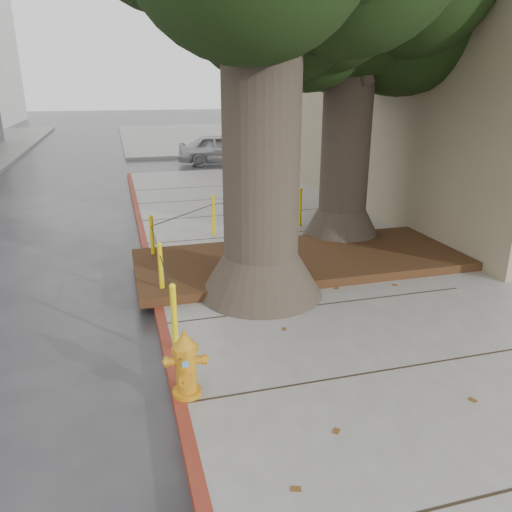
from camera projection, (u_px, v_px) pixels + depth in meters
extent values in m
plane|color=#28282B|center=(347.00, 387.00, 6.03)|extent=(140.00, 140.00, 0.00)
cube|color=slate|center=(239.00, 135.00, 34.84)|extent=(16.00, 20.00, 0.15)
cube|color=maroon|center=(160.00, 314.00, 7.77)|extent=(0.14, 26.00, 0.16)
cube|color=black|center=(303.00, 259.00, 9.73)|extent=(6.40, 2.60, 0.16)
cube|color=silver|center=(403.00, 67.00, 32.29)|extent=(10.00, 10.00, 9.00)
cube|color=slate|center=(432.00, 50.00, 38.79)|extent=(12.00, 14.00, 12.00)
cone|color=#4C3F33|center=(261.00, 274.00, 8.25)|extent=(2.04, 2.04, 0.70)
cylinder|color=#4C3F33|center=(261.00, 149.00, 7.58)|extent=(1.20, 1.20, 4.22)
cone|color=#4C3F33|center=(341.00, 224.00, 11.18)|extent=(1.77, 1.77, 0.70)
cylinder|color=#4C3F33|center=(346.00, 141.00, 10.59)|extent=(1.04, 1.04, 3.84)
sphere|color=black|center=(394.00, 7.00, 10.36)|extent=(3.00, 3.00, 3.00)
cylinder|color=yellow|center=(174.00, 319.00, 6.44)|extent=(0.08, 0.08, 0.90)
sphere|color=yellow|center=(172.00, 287.00, 6.29)|extent=(0.09, 0.09, 0.09)
cylinder|color=yellow|center=(161.00, 271.00, 8.08)|extent=(0.08, 0.08, 0.90)
sphere|color=yellow|center=(159.00, 245.00, 7.93)|extent=(0.09, 0.09, 0.09)
cylinder|color=yellow|center=(152.00, 240.00, 9.72)|extent=(0.08, 0.08, 0.90)
sphere|color=yellow|center=(151.00, 217.00, 9.57)|extent=(0.09, 0.09, 0.09)
cylinder|color=yellow|center=(213.00, 216.00, 11.46)|extent=(0.08, 0.08, 0.90)
sphere|color=yellow|center=(213.00, 197.00, 11.32)|extent=(0.09, 0.09, 0.09)
cylinder|color=yellow|center=(300.00, 208.00, 12.21)|extent=(0.08, 0.08, 0.90)
sphere|color=yellow|center=(301.00, 190.00, 12.06)|extent=(0.09, 0.09, 0.09)
cylinder|color=black|center=(166.00, 275.00, 7.17)|extent=(0.02, 1.80, 0.02)
cylinder|color=black|center=(155.00, 239.00, 8.81)|extent=(0.02, 1.80, 0.02)
cylinder|color=black|center=(185.00, 214.00, 10.50)|extent=(1.51, 1.51, 0.02)
cylinder|color=black|center=(258.00, 201.00, 11.75)|extent=(2.20, 0.22, 0.02)
cylinder|color=orange|center=(187.00, 392.00, 5.63)|extent=(0.38, 0.38, 0.06)
cylinder|color=orange|center=(186.00, 370.00, 5.54)|extent=(0.26, 0.26, 0.51)
cylinder|color=orange|center=(185.00, 349.00, 5.45)|extent=(0.34, 0.34, 0.07)
cone|color=orange|center=(185.00, 341.00, 5.42)|extent=(0.32, 0.32, 0.14)
cylinder|color=orange|center=(184.00, 334.00, 5.39)|extent=(0.07, 0.07, 0.05)
cylinder|color=orange|center=(173.00, 361.00, 5.48)|extent=(0.16, 0.11, 0.09)
cylinder|color=orange|center=(198.00, 360.00, 5.51)|extent=(0.16, 0.11, 0.09)
cylinder|color=orange|center=(186.00, 376.00, 5.42)|extent=(0.15, 0.16, 0.13)
cube|color=#5999D8|center=(185.00, 365.00, 5.38)|extent=(0.07, 0.02, 0.07)
imported|color=#B6B6BB|center=(222.00, 149.00, 22.61)|extent=(4.16, 2.04, 1.37)
imported|color=maroon|center=(369.00, 144.00, 25.70)|extent=(3.34, 1.44, 1.07)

